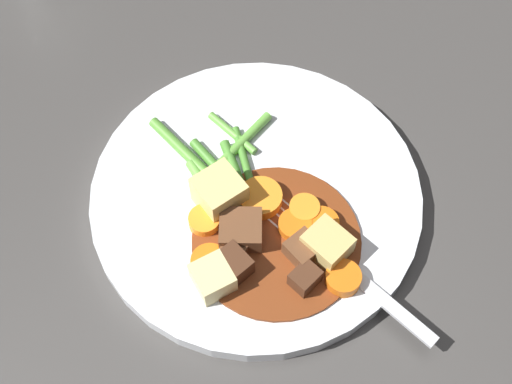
{
  "coord_description": "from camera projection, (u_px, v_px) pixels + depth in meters",
  "views": [
    {
      "loc": [
        0.26,
        -0.09,
        0.5
      ],
      "look_at": [
        0.0,
        0.0,
        0.02
      ],
      "focal_mm": 48.79,
      "sensor_mm": 36.0,
      "label": 1
    }
  ],
  "objects": [
    {
      "name": "green_bean_2",
      "position": [
        236.0,
        172.0,
        0.56
      ],
      "size": [
        0.06,
        0.01,
        0.01
      ],
      "primitive_type": "cylinder",
      "rotation": [
        0.0,
        1.57,
        3.13
      ],
      "color": "#4C8E33",
      "rests_on": "dinner_plate"
    },
    {
      "name": "ground_plane",
      "position": [
        256.0,
        201.0,
        0.57
      ],
      "size": [
        3.0,
        3.0,
        0.0
      ],
      "primitive_type": "plane",
      "color": "#423F3D"
    },
    {
      "name": "dinner_plate",
      "position": [
        256.0,
        197.0,
        0.57
      ],
      "size": [
        0.27,
        0.27,
        0.02
      ],
      "primitive_type": "cylinder",
      "color": "white",
      "rests_on": "ground_plane"
    },
    {
      "name": "carrot_slice_2",
      "position": [
        261.0,
        199.0,
        0.55
      ],
      "size": [
        0.05,
        0.05,
        0.01
      ],
      "primitive_type": "cylinder",
      "rotation": [
        0.0,
        0.0,
        3.77
      ],
      "color": "orange",
      "rests_on": "dinner_plate"
    },
    {
      "name": "green_bean_4",
      "position": [
        235.0,
        147.0,
        0.58
      ],
      "size": [
        0.05,
        0.07,
        0.01
      ],
      "primitive_type": "cylinder",
      "rotation": [
        0.0,
        1.57,
        2.11
      ],
      "color": "#66AD42",
      "rests_on": "dinner_plate"
    },
    {
      "name": "green_bean_1",
      "position": [
        251.0,
        164.0,
        0.57
      ],
      "size": [
        0.08,
        0.01,
        0.01
      ],
      "primitive_type": "cylinder",
      "rotation": [
        0.0,
        1.57,
        3.04
      ],
      "color": "#4C8E33",
      "rests_on": "dinner_plate"
    },
    {
      "name": "green_bean_5",
      "position": [
        206.0,
        187.0,
        0.56
      ],
      "size": [
        0.05,
        0.02,
        0.01
      ],
      "primitive_type": "cylinder",
      "rotation": [
        0.0,
        1.57,
        3.32
      ],
      "color": "#66AD42",
      "rests_on": "dinner_plate"
    },
    {
      "name": "fork",
      "position": [
        336.0,
        260.0,
        0.53
      ],
      "size": [
        0.16,
        0.09,
        0.0
      ],
      "color": "silver",
      "rests_on": "dinner_plate"
    },
    {
      "name": "meat_chunk_0",
      "position": [
        241.0,
        231.0,
        0.53
      ],
      "size": [
        0.04,
        0.04,
        0.02
      ],
      "primitive_type": "cube",
      "rotation": [
        0.0,
        0.0,
        1.21
      ],
      "color": "brown",
      "rests_on": "dinner_plate"
    },
    {
      "name": "potato_chunk_1",
      "position": [
        213.0,
        278.0,
        0.51
      ],
      "size": [
        0.03,
        0.03,
        0.02
      ],
      "primitive_type": "cube",
      "rotation": [
        0.0,
        0.0,
        1.73
      ],
      "color": "#EAD68C",
      "rests_on": "dinner_plate"
    },
    {
      "name": "carrot_slice_1",
      "position": [
        321.0,
        225.0,
        0.54
      ],
      "size": [
        0.03,
        0.03,
        0.01
      ],
      "primitive_type": "cylinder",
      "rotation": [
        0.0,
        0.0,
        0.13
      ],
      "color": "orange",
      "rests_on": "dinner_plate"
    },
    {
      "name": "carrot_slice_7",
      "position": [
        242.0,
        203.0,
        0.55
      ],
      "size": [
        0.05,
        0.05,
        0.01
      ],
      "primitive_type": "cylinder",
      "rotation": [
        0.0,
        0.0,
        3.65
      ],
      "color": "orange",
      "rests_on": "dinner_plate"
    },
    {
      "name": "carrot_slice_3",
      "position": [
        205.0,
        221.0,
        0.54
      ],
      "size": [
        0.04,
        0.04,
        0.01
      ],
      "primitive_type": "cylinder",
      "rotation": [
        0.0,
        0.0,
        4.05
      ],
      "color": "orange",
      "rests_on": "dinner_plate"
    },
    {
      "name": "green_bean_0",
      "position": [
        217.0,
        168.0,
        0.57
      ],
      "size": [
        0.06,
        0.03,
        0.01
      ],
      "primitive_type": "cylinder",
      "rotation": [
        0.0,
        1.57,
        3.47
      ],
      "color": "#4C8E33",
      "rests_on": "dinner_plate"
    },
    {
      "name": "meat_chunk_3",
      "position": [
        234.0,
        265.0,
        0.52
      ],
      "size": [
        0.03,
        0.03,
        0.02
      ],
      "primitive_type": "cube",
      "rotation": [
        0.0,
        0.0,
        0.38
      ],
      "color": "#4C2B19",
      "rests_on": "dinner_plate"
    },
    {
      "name": "carrot_slice_0",
      "position": [
        210.0,
        262.0,
        0.52
      ],
      "size": [
        0.04,
        0.04,
        0.01
      ],
      "primitive_type": "cylinder",
      "rotation": [
        0.0,
        0.0,
        4.41
      ],
      "color": "orange",
      "rests_on": "dinner_plate"
    },
    {
      "name": "green_bean_6",
      "position": [
        233.0,
        133.0,
        0.58
      ],
      "size": [
        0.05,
        0.03,
        0.01
      ],
      "primitive_type": "cylinder",
      "rotation": [
        0.0,
        1.57,
        3.58
      ],
      "color": "#66AD42",
      "rests_on": "dinner_plate"
    },
    {
      "name": "meat_chunk_2",
      "position": [
        303.0,
        250.0,
        0.52
      ],
      "size": [
        0.03,
        0.03,
        0.02
      ],
      "primitive_type": "cube",
      "rotation": [
        0.0,
        0.0,
        0.36
      ],
      "color": "brown",
      "rests_on": "dinner_plate"
    },
    {
      "name": "meat_chunk_4",
      "position": [
        235.0,
        249.0,
        0.53
      ],
      "size": [
        0.03,
        0.03,
        0.02
      ],
      "primitive_type": "cube",
      "rotation": [
        0.0,
        0.0,
        3.92
      ],
      "color": "brown",
      "rests_on": "dinner_plate"
    },
    {
      "name": "potato_chunk_0",
      "position": [
        327.0,
        245.0,
        0.52
      ],
      "size": [
        0.04,
        0.04,
        0.02
      ],
      "primitive_type": "cube",
      "rotation": [
        0.0,
        0.0,
        3.59
      ],
      "color": "#DBBC6B",
      "rests_on": "dinner_plate"
    },
    {
      "name": "green_bean_3",
      "position": [
        180.0,
        148.0,
        0.57
      ],
      "size": [
        0.07,
        0.04,
        0.01
      ],
      "primitive_type": "cylinder",
      "rotation": [
        0.0,
        1.57,
        3.54
      ],
      "color": "#599E38",
      "rests_on": "dinner_plate"
    },
    {
      "name": "potato_chunk_2",
      "position": [
        221.0,
        198.0,
        0.54
      ],
      "size": [
        0.04,
        0.04,
        0.03
      ],
      "primitive_type": "cube",
      "rotation": [
        0.0,
        0.0,
        3.43
      ],
      "color": "#E5CC7A",
      "rests_on": "dinner_plate"
    },
    {
      "name": "carrot_slice_6",
      "position": [
        343.0,
        278.0,
        0.52
      ],
      "size": [
        0.03,
        0.03,
        0.01
      ],
      "primitive_type": "cylinder",
      "rotation": [
        0.0,
        0.0,
        1.73
      ],
      "color": "orange",
      "rests_on": "dinner_plate"
    },
    {
      "name": "meat_chunk_1",
      "position": [
        305.0,
        279.0,
        0.51
      ],
      "size": [
        0.02,
        0.03,
        0.02
      ],
      "primitive_type": "cube",
      "rotation": [
        0.0,
        0.0,
        3.59
      ],
      "color": "#4C2B19",
      "rests_on": "dinner_plate"
    },
    {
      "name": "stew_sauce",
      "position": [
        278.0,
        240.0,
        0.54
      ],
      "size": [
        0.13,
        0.13,
        0.0
      ],
      "primitive_type": "cylinder",
      "color": "brown",
      "rests_on": "dinner_plate"
    },
    {
      "name": "carrot_slice_4",
      "position": [
        304.0,
        210.0,
        0.54
      ],
      "size": [
        0.02,
        0.02,
        0.01
      ],
      "primitive_type": "cylinder",
      "rotation": [
        0.0,
        0.0,
        4.74
      ],
      "color": "orange",
      "rests_on": "dinner_plate"
    },
    {
      "name": "carrot_slice_5",
      "position": [
        295.0,
        226.0,
        0.54
      ],
      "size": [
        0.04,
        0.04,
        0.01
      ],
      "primitive_type": "cylinder",
      "rotation": [
        0.0,
        0.0,
        1.07
      ],
      "color": "orange",
      "rests_on": "dinner_plate"
    }
  ]
}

